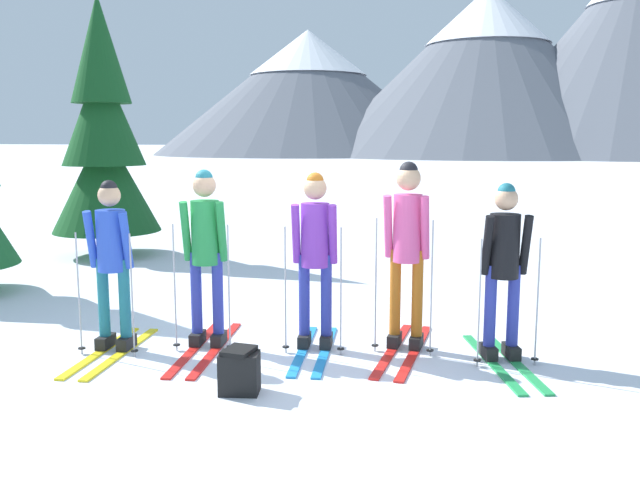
{
  "coord_description": "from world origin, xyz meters",
  "views": [
    {
      "loc": [
        2.35,
        -5.96,
        2.08
      ],
      "look_at": [
        0.17,
        0.47,
        1.05
      ],
      "focal_mm": 37.62,
      "sensor_mm": 36.0,
      "label": 1
    }
  ],
  "objects_px": {
    "pine_tree_near": "(103,139)",
    "skier_in_black": "(504,265)",
    "backpack_on_snow_front": "(239,371)",
    "skier_in_blue": "(112,259)",
    "skier_in_pink": "(407,246)",
    "skier_in_purple": "(315,250)",
    "skier_in_green": "(206,251)"
  },
  "relations": [
    {
      "from": "skier_in_pink",
      "to": "pine_tree_near",
      "type": "bearing_deg",
      "value": 149.37
    },
    {
      "from": "pine_tree_near",
      "to": "skier_in_black",
      "type": "bearing_deg",
      "value": -27.57
    },
    {
      "from": "skier_in_green",
      "to": "backpack_on_snow_front",
      "type": "height_order",
      "value": "skier_in_green"
    },
    {
      "from": "skier_in_blue",
      "to": "skier_in_green",
      "type": "height_order",
      "value": "skier_in_green"
    },
    {
      "from": "skier_in_purple",
      "to": "skier_in_black",
      "type": "distance_m",
      "value": 1.8
    },
    {
      "from": "skier_in_pink",
      "to": "skier_in_black",
      "type": "relative_size",
      "value": 1.11
    },
    {
      "from": "skier_in_black",
      "to": "pine_tree_near",
      "type": "height_order",
      "value": "pine_tree_near"
    },
    {
      "from": "skier_in_purple",
      "to": "pine_tree_near",
      "type": "height_order",
      "value": "pine_tree_near"
    },
    {
      "from": "skier_in_pink",
      "to": "backpack_on_snow_front",
      "type": "bearing_deg",
      "value": -123.35
    },
    {
      "from": "skier_in_blue",
      "to": "pine_tree_near",
      "type": "relative_size",
      "value": 0.37
    },
    {
      "from": "skier_in_blue",
      "to": "skier_in_black",
      "type": "relative_size",
      "value": 1.0
    },
    {
      "from": "skier_in_blue",
      "to": "pine_tree_near",
      "type": "distance_m",
      "value": 5.88
    },
    {
      "from": "skier_in_blue",
      "to": "skier_in_pink",
      "type": "height_order",
      "value": "skier_in_pink"
    },
    {
      "from": "pine_tree_near",
      "to": "backpack_on_snow_front",
      "type": "distance_m",
      "value": 7.57
    },
    {
      "from": "skier_in_black",
      "to": "backpack_on_snow_front",
      "type": "distance_m",
      "value": 2.62
    },
    {
      "from": "skier_in_blue",
      "to": "backpack_on_snow_front",
      "type": "relative_size",
      "value": 4.44
    },
    {
      "from": "backpack_on_snow_front",
      "to": "skier_in_blue",
      "type": "bearing_deg",
      "value": 159.17
    },
    {
      "from": "skier_in_purple",
      "to": "skier_in_green",
      "type": "bearing_deg",
      "value": -163.62
    },
    {
      "from": "skier_in_blue",
      "to": "skier_in_black",
      "type": "distance_m",
      "value": 3.75
    },
    {
      "from": "skier_in_pink",
      "to": "backpack_on_snow_front",
      "type": "relative_size",
      "value": 4.9
    },
    {
      "from": "skier_in_black",
      "to": "skier_in_purple",
      "type": "bearing_deg",
      "value": -173.23
    },
    {
      "from": "skier_in_purple",
      "to": "skier_in_blue",
      "type": "bearing_deg",
      "value": -159.07
    },
    {
      "from": "skier_in_black",
      "to": "skier_in_blue",
      "type": "bearing_deg",
      "value": -165.79
    },
    {
      "from": "skier_in_blue",
      "to": "backpack_on_snow_front",
      "type": "height_order",
      "value": "skier_in_blue"
    },
    {
      "from": "pine_tree_near",
      "to": "backpack_on_snow_front",
      "type": "bearing_deg",
      "value": -45.79
    },
    {
      "from": "pine_tree_near",
      "to": "skier_in_purple",
      "type": "bearing_deg",
      "value": -36.41
    },
    {
      "from": "pine_tree_near",
      "to": "backpack_on_snow_front",
      "type": "height_order",
      "value": "pine_tree_near"
    },
    {
      "from": "backpack_on_snow_front",
      "to": "skier_in_green",
      "type": "bearing_deg",
      "value": 129.37
    },
    {
      "from": "skier_in_pink",
      "to": "skier_in_black",
      "type": "bearing_deg",
      "value": -3.18
    },
    {
      "from": "skier_in_green",
      "to": "skier_in_purple",
      "type": "relative_size",
      "value": 1.03
    },
    {
      "from": "pine_tree_near",
      "to": "skier_in_green",
      "type": "bearing_deg",
      "value": -44.72
    },
    {
      "from": "skier_in_green",
      "to": "skier_in_pink",
      "type": "relative_size",
      "value": 0.97
    }
  ]
}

